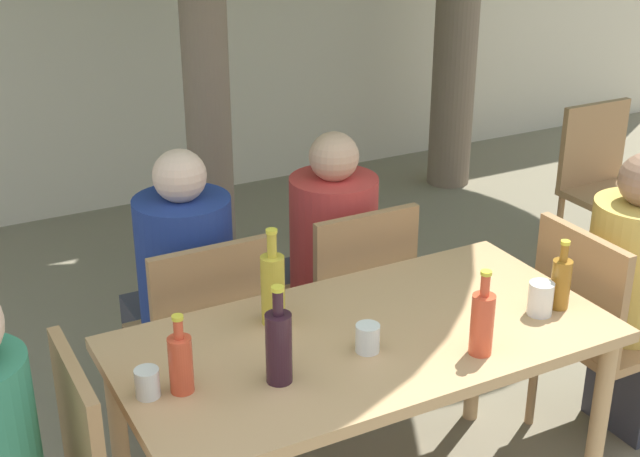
% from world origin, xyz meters
% --- Properties ---
extents(dining_table_front, '(1.57, 0.79, 0.77)m').
position_xyz_m(dining_table_front, '(0.00, 0.00, 0.68)').
color(dining_table_front, tan).
rests_on(dining_table_front, ground_plane).
extents(patio_chair_1, '(0.44, 0.44, 0.93)m').
position_xyz_m(patio_chair_1, '(1.02, 0.00, 0.53)').
color(patio_chair_1, '#A87A4C').
rests_on(patio_chair_1, ground_plane).
extents(patio_chair_2, '(0.44, 0.44, 0.93)m').
position_xyz_m(patio_chair_2, '(-0.31, 0.63, 0.53)').
color(patio_chair_2, '#A87A4C').
rests_on(patio_chair_2, ground_plane).
extents(patio_chair_3, '(0.44, 0.44, 0.93)m').
position_xyz_m(patio_chair_3, '(0.31, 0.63, 0.53)').
color(patio_chair_3, '#A87A4C').
rests_on(patio_chair_3, ground_plane).
extents(patio_chair_4, '(0.44, 0.44, 0.93)m').
position_xyz_m(patio_chair_4, '(2.19, 1.15, 0.53)').
color(patio_chair_4, '#A87A4C').
rests_on(patio_chair_4, ground_plane).
extents(person_seated_2, '(0.36, 0.58, 1.20)m').
position_xyz_m(person_seated_2, '(-0.31, 0.87, 0.54)').
color(person_seated_2, '#383842').
rests_on(person_seated_2, ground_plane).
extents(person_seated_3, '(0.36, 0.58, 1.17)m').
position_xyz_m(person_seated_3, '(0.31, 0.87, 0.52)').
color(person_seated_3, '#383842').
rests_on(person_seated_3, ground_plane).
extents(oil_cruet_0, '(0.08, 0.08, 0.33)m').
position_xyz_m(oil_cruet_0, '(-0.22, 0.21, 0.89)').
color(oil_cruet_0, gold).
rests_on(oil_cruet_0, dining_table_front).
extents(amber_bottle_1, '(0.07, 0.07, 0.24)m').
position_xyz_m(amber_bottle_1, '(0.66, -0.15, 0.86)').
color(amber_bottle_1, '#9E661E').
rests_on(amber_bottle_1, dining_table_front).
extents(soda_bottle_2, '(0.07, 0.07, 0.28)m').
position_xyz_m(soda_bottle_2, '(0.25, -0.26, 0.87)').
color(soda_bottle_2, '#DB4C2D').
rests_on(soda_bottle_2, dining_table_front).
extents(soda_bottle_3, '(0.07, 0.07, 0.24)m').
position_xyz_m(soda_bottle_3, '(-0.62, -0.03, 0.86)').
color(soda_bottle_3, '#DB4C2D').
rests_on(soda_bottle_3, dining_table_front).
extents(wine_bottle_4, '(0.08, 0.08, 0.30)m').
position_xyz_m(wine_bottle_4, '(-0.35, -0.11, 0.89)').
color(wine_bottle_4, '#331923').
rests_on(wine_bottle_4, dining_table_front).
extents(drinking_glass_0, '(0.08, 0.08, 0.09)m').
position_xyz_m(drinking_glass_0, '(-0.04, -0.09, 0.81)').
color(drinking_glass_0, silver).
rests_on(drinking_glass_0, dining_table_front).
extents(drinking_glass_1, '(0.07, 0.07, 0.09)m').
position_xyz_m(drinking_glass_1, '(-0.71, -0.01, 0.81)').
color(drinking_glass_1, silver).
rests_on(drinking_glass_1, dining_table_front).
extents(drinking_glass_2, '(0.08, 0.08, 0.11)m').
position_xyz_m(drinking_glass_2, '(0.58, -0.16, 0.82)').
color(drinking_glass_2, silver).
rests_on(drinking_glass_2, dining_table_front).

